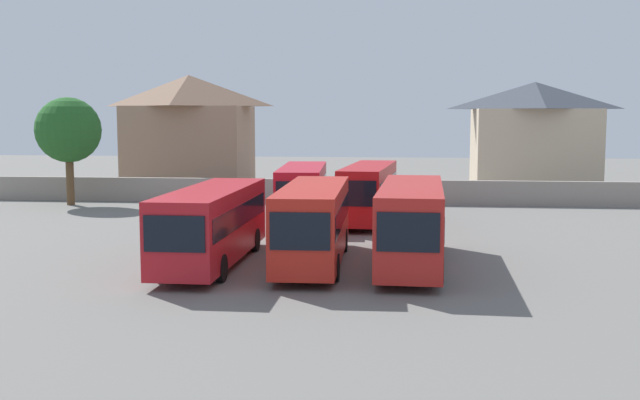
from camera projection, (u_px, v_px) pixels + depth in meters
ground at (344, 213)px, 50.83m from camera, size 140.00×140.00×0.00m
depot_boundary_wall at (350, 192)px, 56.29m from camera, size 56.00×0.50×1.80m
bus_1 at (212, 221)px, 33.04m from camera, size 2.72×11.11×3.34m
bus_2 at (314, 220)px, 33.00m from camera, size 2.80×10.76×3.46m
bus_3 at (411, 220)px, 32.58m from camera, size 2.94×11.11×3.54m
bus_4 at (303, 190)px, 46.70m from camera, size 3.18×10.59×3.40m
bus_5 at (369, 190)px, 46.34m from camera, size 3.25×10.91×3.49m
house_terrace_left at (190, 132)px, 66.45m from camera, size 10.62×8.18×10.01m
house_terrace_centre at (534, 137)px, 63.37m from camera, size 10.31×7.50×9.28m
tree_left_of_lot at (68, 130)px, 54.98m from camera, size 4.72×4.72×7.83m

